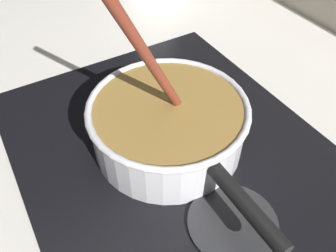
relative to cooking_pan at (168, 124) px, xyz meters
The scene contains 5 objects.
ground 0.24m from the cooking_pan, 88.27° to the right, with size 2.40×1.60×0.04m, color beige.
hob_plate 0.05m from the cooking_pan, behind, with size 0.56×0.48×0.01m, color black.
burner_ring 0.04m from the cooking_pan, behind, with size 0.16×0.16×0.01m, color #592D0C.
spare_burner 0.18m from the cooking_pan, ahead, with size 0.13×0.13×0.01m, color #262628.
cooking_pan is the anchor object (origin of this frame).
Camera 1 is at (0.33, 0.03, 0.45)m, focal length 37.26 mm.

